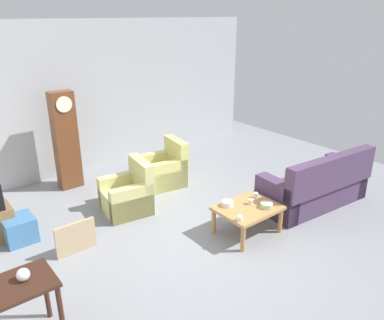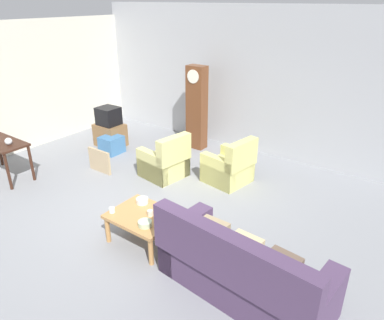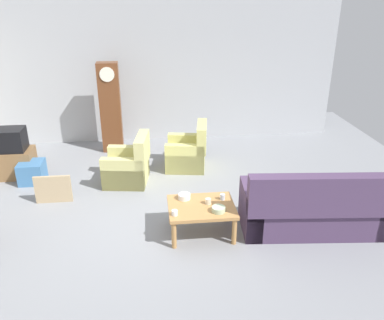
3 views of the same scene
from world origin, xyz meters
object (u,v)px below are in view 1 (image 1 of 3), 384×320
Objects in this scene: storage_box_blue at (19,229)px; cup_white_porcelain at (240,218)px; glass_dome_cloche at (23,275)px; cup_cream_tall at (251,202)px; couch_floral at (316,187)px; coffee_table_wood at (248,211)px; bowl_white_stacked at (228,204)px; grandfather_clock at (66,141)px; bowl_shallow_green at (267,205)px; framed_picture_leaning at (76,238)px; cup_blue_rimmed at (256,195)px; armchair_olive_far at (165,170)px; armchair_olive_near at (128,195)px.

storage_box_blue is 3.38m from cup_white_porcelain.
glass_dome_cloche is 3.48m from cup_cream_tall.
storage_box_blue is (-4.57, 2.12, -0.16)m from couch_floral.
coffee_table_wood is at bearing 176.39° from couch_floral.
bowl_white_stacked is at bearing 135.39° from coffee_table_wood.
grandfather_clock is 10.08× the size of bowl_shallow_green.
couch_floral is 4.82m from grandfather_clock.
glass_dome_cloche reaches higher than cup_white_porcelain.
grandfather_clock is 2.15m from storage_box_blue.
coffee_table_wood is 0.49× the size of grandfather_clock.
couch_floral is 1.67m from coffee_table_wood.
cup_white_porcelain is (1.95, -1.41, 0.26)m from framed_picture_leaning.
cup_blue_rimmed is (2.68, -1.04, 0.26)m from framed_picture_leaning.
couch_floral is at bearing 3.48° from bowl_shallow_green.
storage_box_blue is 2.51× the size of bowl_white_stacked.
cup_cream_tall is 0.26m from bowl_shallow_green.
bowl_white_stacked is at bearing -97.31° from armchair_olive_far.
framed_picture_leaning is 2.89m from cup_blue_rimmed.
couch_floral is 2.08m from cup_white_porcelain.
bowl_shallow_green is (3.57, -0.12, -0.34)m from glass_dome_cloche.
glass_dome_cloche is at bearing -144.52° from armchair_olive_far.
cup_blue_rimmed is at bearing -60.89° from grandfather_clock.
armchair_olive_far reaches higher than cup_cream_tall.
framed_picture_leaning is at bearing 144.13° from cup_white_porcelain.
cup_blue_rimmed reaches higher than coffee_table_wood.
cup_blue_rimmed is (3.24, -1.88, 0.31)m from storage_box_blue.
framed_picture_leaning is (-2.35, 1.18, -0.15)m from coffee_table_wood.
grandfather_clock is (-1.56, 1.10, 0.67)m from armchair_olive_far.
armchair_olive_near is at bearing 109.26° from cup_white_porcelain.
glass_dome_cloche is at bearing -178.81° from coffee_table_wood.
couch_floral is at bearing -0.40° from glass_dome_cloche.
coffee_table_wood is at bearing -34.79° from storage_box_blue.
glass_dome_cloche is 1.61× the size of cup_white_porcelain.
cup_white_porcelain is 0.99× the size of cup_cream_tall.
armchair_olive_near reaches higher than storage_box_blue.
bowl_shallow_green reaches higher than coffee_table_wood.
glass_dome_cloche reaches higher than bowl_white_stacked.
framed_picture_leaning is 3.30× the size of bowl_white_stacked.
armchair_olive_far is 2.98m from storage_box_blue.
coffee_table_wood is at bearing -58.40° from armchair_olive_near.
couch_floral is 25.82× the size of cup_white_porcelain.
coffee_table_wood is at bearing -91.13° from armchair_olive_far.
storage_box_blue is (-1.39, -1.44, -0.78)m from grandfather_clock.
cup_white_porcelain is at bearing -152.55° from cup_cream_tall.
bowl_white_stacked is (3.13, 0.29, -0.34)m from glass_dome_cloche.
cup_cream_tall is at bearing 20.56° from coffee_table_wood.
couch_floral is 1.12× the size of grandfather_clock.
glass_dome_cloche is 0.70× the size of bowl_shallow_green.
glass_dome_cloche is (-1.01, -1.25, 0.60)m from framed_picture_leaning.
cup_blue_rimmed is 0.49× the size of bowl_white_stacked.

